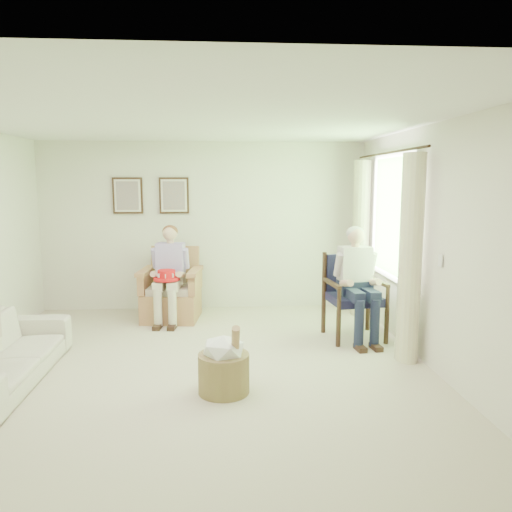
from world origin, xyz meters
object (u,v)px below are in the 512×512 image
Objects in this scene: wood_armchair at (353,292)px; sofa at (0,353)px; person_wicker at (170,267)px; hatbox at (224,364)px; wicker_armchair at (172,296)px; person_dark at (357,275)px; red_hat at (167,276)px.

wood_armchair reaches higher than sofa.
person_wicker is 2.68m from hatbox.
wood_armchair reaches higher than wicker_armchair.
person_dark is (3.90, 1.08, 0.54)m from sofa.
wood_armchair is 0.31m from person_dark.
person_wicker is 0.23m from red_hat.
red_hat is at bearing -37.12° from sofa.
person_dark is 2.59m from red_hat.
sofa is 5.74× the size of red_hat.
person_dark reaches higher than red_hat.
person_dark is at bearing 41.47° from hatbox.
sofa is 1.46× the size of person_dark.
wicker_armchair is at bearing 96.26° from person_wicker.
person_dark is at bearing -19.74° from wicker_armchair.
person_dark is 3.92× the size of red_hat.
wicker_armchair is at bearing 147.74° from person_dark.
wicker_armchair is 0.77× the size of person_wicker.
sofa is 2.44m from red_hat.
wicker_armchair is 2.63m from wood_armchair.
red_hat is (-0.03, -0.34, 0.37)m from wicker_armchair.
hatbox reaches higher than sofa.
person_wicker is (-0.00, -0.14, 0.46)m from wicker_armchair.
person_wicker is (-2.42, 0.87, 0.21)m from wood_armchair.
sofa is at bearing 169.78° from hatbox.
red_hat is (-2.45, 0.66, 0.12)m from wood_armchair.
wicker_armchair is 0.74× the size of person_dark.
wood_armchair is 0.78× the size of person_wicker.
wood_armchair is at bearing 44.63° from hatbox.
red_hat is (1.45, 1.92, 0.40)m from sofa.
person_dark is at bearing -96.26° from wood_armchair.
person_wicker reaches higher than wicker_armchair.
red_hat reaches higher than sofa.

